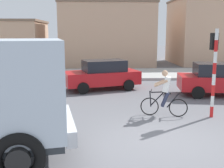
{
  "coord_description": "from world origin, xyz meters",
  "views": [
    {
      "loc": [
        -1.94,
        -7.51,
        3.05
      ],
      "look_at": [
        -1.4,
        2.5,
        1.2
      ],
      "focal_mm": 44.56,
      "sensor_mm": 36.0,
      "label": 1
    }
  ],
  "objects_px": {
    "car_white_mid": "(102,75)",
    "car_far_side": "(220,79)",
    "cyclist": "(165,93)",
    "traffic_light_pole": "(214,61)"
  },
  "relations": [
    {
      "from": "car_far_side",
      "to": "cyclist",
      "type": "bearing_deg",
      "value": -137.11
    },
    {
      "from": "cyclist",
      "to": "car_far_side",
      "type": "xyz_separation_m",
      "value": [
        3.55,
        3.3,
        -0.05
      ]
    },
    {
      "from": "cyclist",
      "to": "car_white_mid",
      "type": "xyz_separation_m",
      "value": [
        -2.19,
        5.11,
        -0.05
      ]
    },
    {
      "from": "traffic_light_pole",
      "to": "car_white_mid",
      "type": "bearing_deg",
      "value": 126.71
    },
    {
      "from": "cyclist",
      "to": "traffic_light_pole",
      "type": "height_order",
      "value": "traffic_light_pole"
    },
    {
      "from": "cyclist",
      "to": "car_white_mid",
      "type": "relative_size",
      "value": 0.4
    },
    {
      "from": "cyclist",
      "to": "car_white_mid",
      "type": "height_order",
      "value": "cyclist"
    },
    {
      "from": "car_white_mid",
      "to": "car_far_side",
      "type": "height_order",
      "value": "same"
    },
    {
      "from": "cyclist",
      "to": "traffic_light_pole",
      "type": "distance_m",
      "value": 2.1
    },
    {
      "from": "car_white_mid",
      "to": "car_far_side",
      "type": "xyz_separation_m",
      "value": [
        5.74,
        -1.82,
        0.0
      ]
    }
  ]
}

